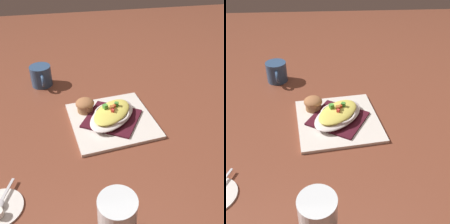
% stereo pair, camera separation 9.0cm
% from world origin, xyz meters
% --- Properties ---
extents(ground_plane, '(2.60, 2.60, 0.00)m').
position_xyz_m(ground_plane, '(0.00, 0.00, 0.00)').
color(ground_plane, brown).
extents(square_plate, '(0.30, 0.30, 0.01)m').
position_xyz_m(square_plate, '(0.00, 0.00, 0.01)').
color(square_plate, silver).
rests_on(square_plate, ground_plane).
extents(folded_napkin, '(0.22, 0.22, 0.01)m').
position_xyz_m(folded_napkin, '(0.00, 0.00, 0.01)').
color(folded_napkin, '#42111D').
rests_on(folded_napkin, square_plate).
extents(gratin_dish, '(0.22, 0.23, 0.05)m').
position_xyz_m(gratin_dish, '(0.00, -0.00, 0.03)').
color(gratin_dish, silver).
rests_on(gratin_dish, folded_napkin).
extents(muffin, '(0.06, 0.06, 0.05)m').
position_xyz_m(muffin, '(0.08, -0.06, 0.04)').
color(muffin, '#9B6A42').
rests_on(muffin, square_plate).
extents(coffee_mug, '(0.08, 0.11, 0.08)m').
position_xyz_m(coffee_mug, '(0.24, -0.30, 0.04)').
color(coffee_mug, '#304C73').
rests_on(coffee_mug, ground_plane).
extents(stemmed_glass, '(0.08, 0.08, 0.13)m').
position_xyz_m(stemmed_glass, '(0.07, 0.40, 0.09)').
color(stemmed_glass, white).
rests_on(stemmed_glass, ground_plane).
extents(creamer_saucer, '(0.11, 0.11, 0.01)m').
position_xyz_m(creamer_saucer, '(0.33, 0.28, 0.00)').
color(creamer_saucer, silver).
rests_on(creamer_saucer, ground_plane).
extents(spoon, '(0.05, 0.10, 0.01)m').
position_xyz_m(spoon, '(0.32, 0.27, 0.01)').
color(spoon, silver).
rests_on(spoon, creamer_saucer).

